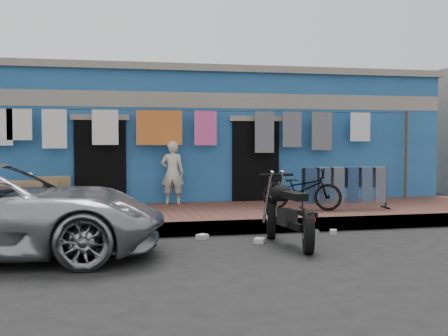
{
  "coord_description": "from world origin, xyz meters",
  "views": [
    {
      "loc": [
        -2.23,
        -7.98,
        1.69
      ],
      "look_at": [
        0.0,
        2.0,
        1.15
      ],
      "focal_mm": 45.0,
      "sensor_mm": 36.0,
      "label": 1
    }
  ],
  "objects_px": {
    "seated_person": "(172,173)",
    "motorcycle": "(289,211)",
    "bicycle": "(302,184)",
    "jeans_rack": "(345,187)",
    "charpoy": "(32,194)"
  },
  "relations": [
    {
      "from": "seated_person",
      "to": "motorcycle",
      "type": "relative_size",
      "value": 0.78
    },
    {
      "from": "bicycle",
      "to": "jeans_rack",
      "type": "height_order",
      "value": "bicycle"
    },
    {
      "from": "charpoy",
      "to": "seated_person",
      "type": "bearing_deg",
      "value": 6.55
    },
    {
      "from": "seated_person",
      "to": "bicycle",
      "type": "relative_size",
      "value": 0.87
    },
    {
      "from": "motorcycle",
      "to": "jeans_rack",
      "type": "height_order",
      "value": "jeans_rack"
    },
    {
      "from": "seated_person",
      "to": "bicycle",
      "type": "xyz_separation_m",
      "value": [
        2.42,
        -1.53,
        -0.18
      ]
    },
    {
      "from": "bicycle",
      "to": "motorcycle",
      "type": "xyz_separation_m",
      "value": [
        -1.08,
        -2.3,
        -0.21
      ]
    },
    {
      "from": "seated_person",
      "to": "jeans_rack",
      "type": "height_order",
      "value": "seated_person"
    },
    {
      "from": "motorcycle",
      "to": "jeans_rack",
      "type": "xyz_separation_m",
      "value": [
        2.0,
        2.28,
        0.14
      ]
    },
    {
      "from": "seated_person",
      "to": "charpoy",
      "type": "height_order",
      "value": "seated_person"
    },
    {
      "from": "motorcycle",
      "to": "charpoy",
      "type": "xyz_separation_m",
      "value": [
        -4.23,
        3.5,
        0.01
      ]
    },
    {
      "from": "seated_person",
      "to": "charpoy",
      "type": "distance_m",
      "value": 2.93
    },
    {
      "from": "jeans_rack",
      "to": "seated_person",
      "type": "bearing_deg",
      "value": 155.1
    },
    {
      "from": "bicycle",
      "to": "motorcycle",
      "type": "distance_m",
      "value": 2.55
    },
    {
      "from": "bicycle",
      "to": "charpoy",
      "type": "height_order",
      "value": "bicycle"
    }
  ]
}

